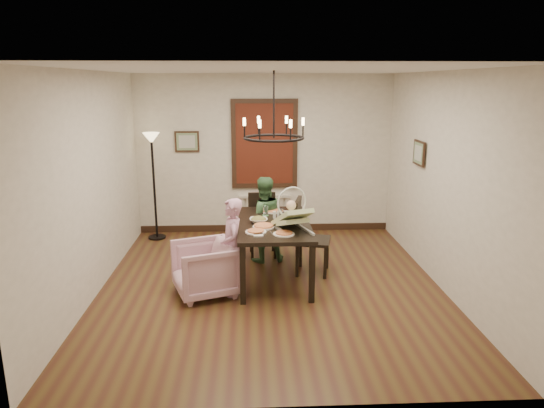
{
  "coord_description": "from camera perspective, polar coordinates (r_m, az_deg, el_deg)",
  "views": [
    {
      "loc": [
        -0.27,
        -6.03,
        2.66
      ],
      "look_at": [
        0.03,
        0.33,
        1.05
      ],
      "focal_mm": 32.0,
      "sensor_mm": 36.0,
      "label": 1
    }
  ],
  "objects": [
    {
      "name": "pizza_platter",
      "position": [
        6.34,
        -0.99,
        -2.63
      ],
      "size": [
        0.29,
        0.29,
        0.04
      ],
      "primitive_type": "cylinder",
      "color": "tan",
      "rests_on": "dining_table"
    },
    {
      "name": "radiator",
      "position": [
        8.82,
        -0.86,
        -1.0
      ],
      "size": [
        0.92,
        0.12,
        0.62
      ],
      "primitive_type": null,
      "color": "silver",
      "rests_on": "room_shell"
    },
    {
      "name": "seated_man",
      "position": [
        7.31,
        -1.04,
        -2.67
      ],
      "size": [
        0.6,
        0.51,
        1.08
      ],
      "primitive_type": "imported",
      "rotation": [
        0.0,
        0.0,
        3.34
      ],
      "color": "#406B3F",
      "rests_on": "room_shell"
    },
    {
      "name": "elderly_woman",
      "position": [
        6.2,
        -4.71,
        -6.02
      ],
      "size": [
        0.3,
        0.41,
        1.04
      ],
      "primitive_type": "imported",
      "rotation": [
        0.0,
        0.0,
        -1.43
      ],
      "color": "#C98EAB",
      "rests_on": "room_shell"
    },
    {
      "name": "armchair",
      "position": [
        6.29,
        -7.91,
        -7.55
      ],
      "size": [
        0.96,
        0.95,
        0.69
      ],
      "primitive_type": "imported",
      "rotation": [
        0.0,
        0.0,
        -1.23
      ],
      "color": "#DAA7BD",
      "rests_on": "room_shell"
    },
    {
      "name": "chair_far",
      "position": [
        7.55,
        -1.1,
        -2.52
      ],
      "size": [
        0.45,
        0.45,
        0.98
      ],
      "primitive_type": null,
      "rotation": [
        0.0,
        0.0,
        0.04
      ],
      "color": "black",
      "rests_on": "room_shell"
    },
    {
      "name": "drinking_glass",
      "position": [
        6.59,
        1.44,
        -1.57
      ],
      "size": [
        0.07,
        0.07,
        0.13
      ],
      "primitive_type": "cylinder",
      "color": "silver",
      "rests_on": "dining_table"
    },
    {
      "name": "picture_right",
      "position": [
        7.43,
        16.92,
        5.76
      ],
      "size": [
        0.03,
        0.42,
        0.36
      ],
      "primitive_type": "cube",
      "rotation": [
        0.0,
        0.0,
        1.57
      ],
      "color": "black",
      "rests_on": "room_shell"
    },
    {
      "name": "floor_lamp",
      "position": [
        8.52,
        -13.69,
        1.86
      ],
      "size": [
        0.3,
        0.3,
        1.8
      ],
      "primitive_type": null,
      "color": "black",
      "rests_on": "room_shell"
    },
    {
      "name": "baby_bouncer",
      "position": [
        6.19,
        2.38,
        -1.37
      ],
      "size": [
        0.6,
        0.7,
        0.39
      ],
      "primitive_type": null,
      "rotation": [
        0.0,
        0.0,
        0.33
      ],
      "color": "#C2D492",
      "rests_on": "dining_table"
    },
    {
      "name": "chandelier",
      "position": [
        6.36,
        0.21,
        7.78
      ],
      "size": [
        0.8,
        0.8,
        0.04
      ],
      "primitive_type": "torus",
      "color": "black",
      "rests_on": "room_shell"
    },
    {
      "name": "picture_back",
      "position": [
        8.62,
        -9.97,
        7.25
      ],
      "size": [
        0.42,
        0.03,
        0.36
      ],
      "primitive_type": "cube",
      "color": "black",
      "rests_on": "room_shell"
    },
    {
      "name": "room_shell",
      "position": [
        6.52,
        -0.29,
        3.05
      ],
      "size": [
        4.51,
        5.0,
        2.81
      ],
      "color": "#472518",
      "rests_on": "ground"
    },
    {
      "name": "dining_table",
      "position": [
        6.61,
        0.2,
        -2.88
      ],
      "size": [
        0.98,
        1.73,
        0.81
      ],
      "rotation": [
        0.0,
        0.0,
        0.01
      ],
      "color": "black",
      "rests_on": "room_shell"
    },
    {
      "name": "salad_bowl",
      "position": [
        6.56,
        -1.59,
        -1.89
      ],
      "size": [
        0.29,
        0.29,
        0.07
      ],
      "primitive_type": "imported",
      "color": "white",
      "rests_on": "dining_table"
    },
    {
      "name": "window_blinds",
      "position": [
        8.56,
        -0.89,
        7.07
      ],
      "size": [
        1.0,
        0.03,
        1.4
      ],
      "primitive_type": "cube",
      "color": "#5D1F12",
      "rests_on": "room_shell"
    },
    {
      "name": "chair_right",
      "position": [
        6.87,
        4.83,
        -3.8
      ],
      "size": [
        0.57,
        0.57,
        1.09
      ],
      "primitive_type": null,
      "rotation": [
        0.0,
        0.0,
        1.34
      ],
      "color": "black",
      "rests_on": "room_shell"
    }
  ]
}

